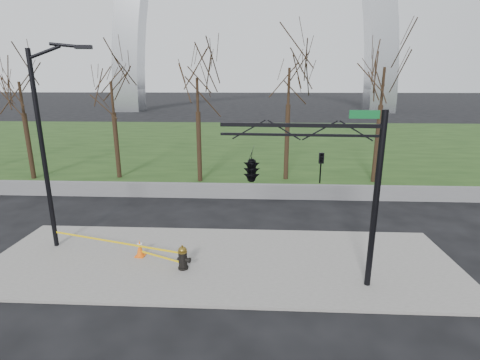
{
  "coord_description": "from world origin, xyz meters",
  "views": [
    {
      "loc": [
        1.34,
        -12.52,
        6.77
      ],
      "look_at": [
        0.62,
        2.0,
        2.79
      ],
      "focal_mm": 26.62,
      "sensor_mm": 36.0,
      "label": 1
    }
  ],
  "objects_px": {
    "street_light": "(47,138)",
    "traffic_cone": "(140,248)",
    "fire_hydrant": "(183,258)",
    "traffic_signal_mast": "(275,167)"
  },
  "relations": [
    {
      "from": "fire_hydrant",
      "to": "street_light",
      "type": "xyz_separation_m",
      "value": [
        -5.56,
        1.71,
        4.16
      ]
    },
    {
      "from": "fire_hydrant",
      "to": "traffic_cone",
      "type": "distance_m",
      "value": 2.12
    },
    {
      "from": "street_light",
      "to": "traffic_signal_mast",
      "type": "bearing_deg",
      "value": -22.07
    },
    {
      "from": "street_light",
      "to": "traffic_cone",
      "type": "bearing_deg",
      "value": -20.18
    },
    {
      "from": "fire_hydrant",
      "to": "traffic_cone",
      "type": "relative_size",
      "value": 1.35
    },
    {
      "from": "traffic_cone",
      "to": "traffic_signal_mast",
      "type": "height_order",
      "value": "traffic_signal_mast"
    },
    {
      "from": "street_light",
      "to": "traffic_signal_mast",
      "type": "xyz_separation_m",
      "value": [
        8.83,
        -2.29,
        -0.55
      ]
    },
    {
      "from": "fire_hydrant",
      "to": "traffic_cone",
      "type": "bearing_deg",
      "value": 175.85
    },
    {
      "from": "fire_hydrant",
      "to": "street_light",
      "type": "height_order",
      "value": "street_light"
    },
    {
      "from": "fire_hydrant",
      "to": "traffic_signal_mast",
      "type": "distance_m",
      "value": 4.91
    }
  ]
}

